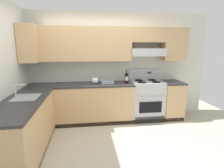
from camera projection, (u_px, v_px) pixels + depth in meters
The scene contains 9 objects.
ground_plane at pixel (102, 149), 3.18m from camera, with size 7.04×7.04×0.00m, color #B2AA99.
wall_back at pixel (112, 58), 4.43m from camera, with size 4.68×0.57×2.55m.
wall_left at pixel (1, 72), 2.93m from camera, with size 0.47×4.00×2.55m.
counter_back_run at pixel (98, 103), 4.30m from camera, with size 3.60×0.65×0.91m.
counter_left_run at pixel (24, 128), 2.92m from camera, with size 0.63×1.91×1.13m.
stove at pixel (146, 100), 4.47m from camera, with size 0.76×0.62×1.20m.
wine_bottle at pixel (126, 77), 4.28m from camera, with size 0.08×0.08×0.34m.
bowl at pixel (107, 82), 4.24m from camera, with size 0.28×0.22×0.07m.
paper_towel_roll at pixel (95, 81), 4.21m from camera, with size 0.12×0.14×0.14m.
Camera 1 is at (-0.24, -2.90, 1.72)m, focal length 29.41 mm.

